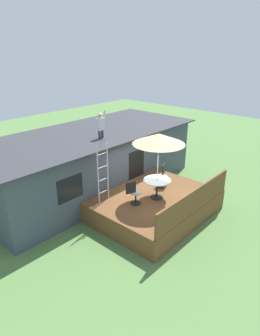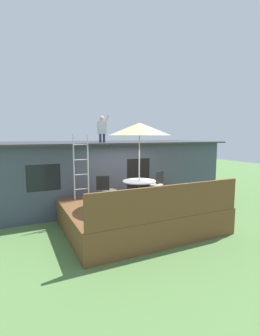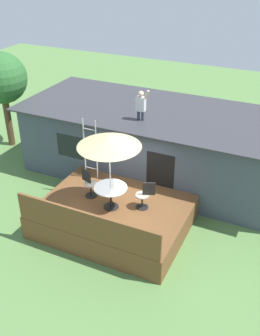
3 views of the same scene
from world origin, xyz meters
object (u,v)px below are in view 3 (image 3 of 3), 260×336
at_px(patio_chair_left, 89,183).
at_px(backyard_tree, 1,79).
at_px(patio_umbrella, 109,140).
at_px(person_figure, 141,103).
at_px(patio_table, 111,192).
at_px(step_ladder, 90,149).
at_px(patio_chair_right, 145,195).

relative_size(patio_chair_left, backyard_tree, 0.22).
bearing_deg(patio_umbrella, person_figure, 94.49).
xyz_separation_m(patio_umbrella, backyard_tree, (-6.95, 3.44, -0.07)).
height_order(patio_table, step_ladder, step_ladder).
distance_m(patio_umbrella, patio_chair_left, 2.14).
bearing_deg(step_ladder, patio_chair_left, -63.40).
bearing_deg(patio_table, step_ladder, 137.39).
distance_m(person_figure, patio_chair_right, 3.32).
xyz_separation_m(step_ladder, patio_chair_right, (2.45, -0.93, -0.64)).
height_order(patio_table, backyard_tree, backyard_tree).
distance_m(patio_table, patio_chair_left, 1.02).
xyz_separation_m(person_figure, backyard_tree, (-6.73, 0.66, -0.21)).
xyz_separation_m(person_figure, patio_chair_left, (-0.74, -2.46, -2.03)).
height_order(patio_table, person_figure, person_figure).
bearing_deg(backyard_tree, patio_chair_left, -27.57).
xyz_separation_m(patio_table, patio_umbrella, (0.00, 0.00, 1.76)).
height_order(patio_umbrella, person_figure, person_figure).
xyz_separation_m(step_ladder, person_figure, (1.27, 1.41, 1.39)).
distance_m(patio_table, patio_umbrella, 1.76).
relative_size(person_figure, patio_chair_left, 1.21).
height_order(patio_chair_left, patio_chair_right, same).
height_order(patio_umbrella, step_ladder, patio_umbrella).
bearing_deg(patio_table, person_figure, 94.49).
height_order(patio_table, patio_chair_right, patio_chair_right).
bearing_deg(backyard_tree, step_ladder, -20.81).
bearing_deg(patio_chair_left, patio_chair_right, 21.80).
relative_size(person_figure, backyard_tree, 0.26).
xyz_separation_m(patio_umbrella, patio_chair_right, (0.96, 0.44, -1.89)).
bearing_deg(step_ladder, backyard_tree, 159.19).
bearing_deg(step_ladder, person_figure, 48.11).
bearing_deg(patio_umbrella, patio_table, -90.00).
xyz_separation_m(patio_chair_left, patio_chair_right, (1.92, 0.12, 0.00)).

